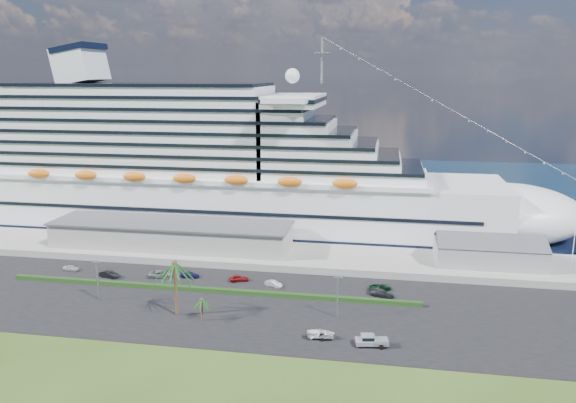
% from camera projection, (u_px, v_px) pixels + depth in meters
% --- Properties ---
extents(ground, '(420.00, 420.00, 0.00)m').
position_uv_depth(ground, '(222.00, 329.00, 100.51)').
color(ground, '#314717').
rests_on(ground, ground).
extents(asphalt_lot, '(140.00, 38.00, 0.12)m').
position_uv_depth(asphalt_lot, '(238.00, 304.00, 111.05)').
color(asphalt_lot, black).
rests_on(asphalt_lot, ground).
extents(wharf, '(240.00, 20.00, 1.80)m').
position_uv_depth(wharf, '(268.00, 255.00, 138.70)').
color(wharf, gray).
rests_on(wharf, ground).
extents(water, '(420.00, 160.00, 0.02)m').
position_uv_depth(water, '(314.00, 187.00, 225.29)').
color(water, '#0A1C31').
rests_on(water, ground).
extents(cruise_ship, '(191.00, 38.00, 54.00)m').
position_uv_depth(cruise_ship, '(212.00, 173.00, 161.84)').
color(cruise_ship, silver).
rests_on(cruise_ship, ground).
extents(terminal_building, '(61.00, 15.00, 6.30)m').
position_uv_depth(terminal_building, '(171.00, 234.00, 142.00)').
color(terminal_building, gray).
rests_on(terminal_building, wharf).
extents(port_shed, '(24.00, 12.31, 7.37)m').
position_uv_depth(port_shed, '(489.00, 252.00, 129.14)').
color(port_shed, gray).
rests_on(port_shed, wharf).
extents(flagpole, '(1.08, 0.16, 12.00)m').
position_uv_depth(flagpole, '(574.00, 240.00, 125.22)').
color(flagpole, silver).
rests_on(flagpole, wharf).
extents(hedge, '(88.00, 1.10, 0.90)m').
position_uv_depth(hedge, '(207.00, 290.00, 117.09)').
color(hedge, black).
rests_on(hedge, asphalt_lot).
extents(lamp_post_left, '(1.60, 0.35, 8.27)m').
position_uv_depth(lamp_post_left, '(97.00, 276.00, 111.72)').
color(lamp_post_left, gray).
rests_on(lamp_post_left, asphalt_lot).
extents(lamp_post_right, '(1.60, 0.35, 8.27)m').
position_uv_depth(lamp_post_right, '(338.00, 291.00, 103.61)').
color(lamp_post_right, gray).
rests_on(lamp_post_right, asphalt_lot).
extents(palm_tall, '(8.82, 8.82, 11.13)m').
position_uv_depth(palm_tall, '(175.00, 269.00, 103.97)').
color(palm_tall, '#47301E').
rests_on(palm_tall, ground).
extents(palm_short, '(3.53, 3.53, 4.56)m').
position_uv_depth(palm_short, '(202.00, 302.00, 102.84)').
color(palm_short, '#47301E').
rests_on(palm_short, ground).
extents(parked_car_0, '(3.79, 1.66, 1.27)m').
position_uv_depth(parked_car_0, '(71.00, 268.00, 129.56)').
color(parked_car_0, '#B5B6B7').
rests_on(parked_car_0, asphalt_lot).
extents(parked_car_1, '(4.87, 2.58, 1.53)m').
position_uv_depth(parked_car_1, '(109.00, 274.00, 125.24)').
color(parked_car_1, black).
rests_on(parked_car_1, asphalt_lot).
extents(parked_car_2, '(5.57, 3.53, 1.43)m').
position_uv_depth(parked_car_2, '(160.00, 274.00, 125.42)').
color(parked_car_2, gray).
rests_on(parked_car_2, asphalt_lot).
extents(parked_car_3, '(4.34, 2.08, 1.22)m').
position_uv_depth(parked_car_3, '(190.00, 275.00, 125.28)').
color(parked_car_3, '#1B164F').
rests_on(parked_car_3, asphalt_lot).
extents(parked_car_4, '(4.59, 3.12, 1.45)m').
position_uv_depth(parked_car_4, '(239.00, 278.00, 122.93)').
color(parked_car_4, maroon).
rests_on(parked_car_4, asphalt_lot).
extents(parked_car_5, '(4.10, 2.79, 1.28)m').
position_uv_depth(parked_car_5, '(273.00, 284.00, 119.90)').
color(parked_car_5, '#AFB3B6').
rests_on(parked_car_5, asphalt_lot).
extents(parked_car_6, '(5.12, 3.54, 1.30)m').
position_uv_depth(parked_car_6, '(380.00, 287.00, 117.92)').
color(parked_car_6, black).
rests_on(parked_car_6, asphalt_lot).
extents(parked_car_7, '(5.28, 3.63, 1.42)m').
position_uv_depth(parked_car_7, '(382.00, 293.00, 114.44)').
color(parked_car_7, black).
rests_on(parked_car_7, asphalt_lot).
extents(pickup_truck, '(5.75, 2.85, 1.93)m').
position_uv_depth(pickup_truck, '(371.00, 340.00, 93.65)').
color(pickup_truck, black).
rests_on(pickup_truck, asphalt_lot).
extents(boat_trailer, '(5.65, 3.87, 1.60)m').
position_uv_depth(boat_trailer, '(321.00, 333.00, 96.17)').
color(boat_trailer, gray).
rests_on(boat_trailer, asphalt_lot).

